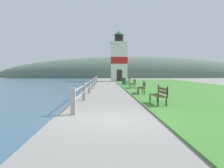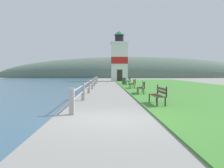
% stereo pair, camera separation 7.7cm
% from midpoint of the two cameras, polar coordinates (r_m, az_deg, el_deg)
% --- Properties ---
extents(ground_plane, '(160.00, 160.00, 0.00)m').
position_cam_midpoint_polar(ground_plane, '(8.36, 0.05, -8.14)').
color(ground_plane, gray).
extents(grass_verge, '(12.00, 51.67, 0.06)m').
position_cam_midpoint_polar(grass_verge, '(26.63, 15.40, -0.69)').
color(grass_verge, '#428433').
rests_on(grass_verge, ground_plane).
extents(seawall_railing, '(0.18, 28.46, 0.99)m').
position_cam_midpoint_polar(seawall_railing, '(23.40, -4.49, 0.28)').
color(seawall_railing, '#A8A399').
rests_on(seawall_railing, ground_plane).
extents(park_bench_near, '(0.53, 1.68, 0.94)m').
position_cam_midpoint_polar(park_bench_near, '(12.04, 10.80, -2.27)').
color(park_bench_near, brown).
rests_on(park_bench_near, ground_plane).
extents(park_bench_midway, '(0.62, 1.79, 0.94)m').
position_cam_midpoint_polar(park_bench_midway, '(17.87, 6.91, -0.62)').
color(park_bench_midway, brown).
rests_on(park_bench_midway, ground_plane).
extents(park_bench_far, '(0.49, 1.71, 0.94)m').
position_cam_midpoint_polar(park_bench_far, '(23.84, 4.90, 0.22)').
color(park_bench_far, brown).
rests_on(park_bench_far, ground_plane).
extents(park_bench_by_lighthouse, '(0.48, 1.63, 0.94)m').
position_cam_midpoint_polar(park_bench_by_lighthouse, '(30.10, 3.83, 0.75)').
color(park_bench_by_lighthouse, brown).
rests_on(park_bench_by_lighthouse, ground_plane).
extents(lighthouse, '(3.17, 3.17, 8.73)m').
position_cam_midpoint_polar(lighthouse, '(43.82, 1.71, 5.64)').
color(lighthouse, white).
rests_on(lighthouse, ground_plane).
extents(trash_bin, '(0.54, 0.54, 0.84)m').
position_cam_midpoint_polar(trash_bin, '(31.97, 2.83, 0.66)').
color(trash_bin, '#2D5138').
rests_on(trash_bin, ground_plane).
extents(distant_hillside, '(80.00, 16.00, 12.00)m').
position_cam_midpoint_polar(distant_hillside, '(73.13, 4.92, 1.49)').
color(distant_hillside, '#566B5B').
rests_on(distant_hillside, ground_plane).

